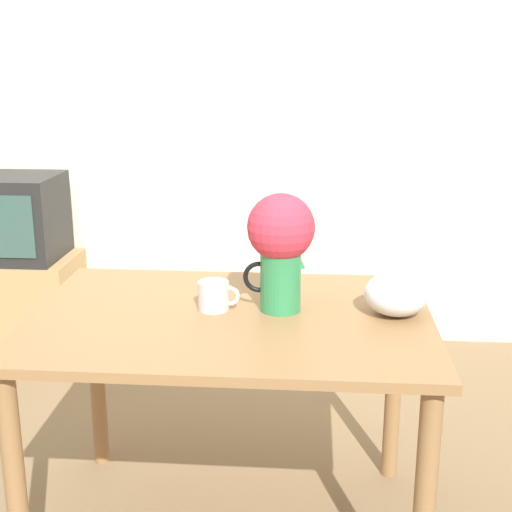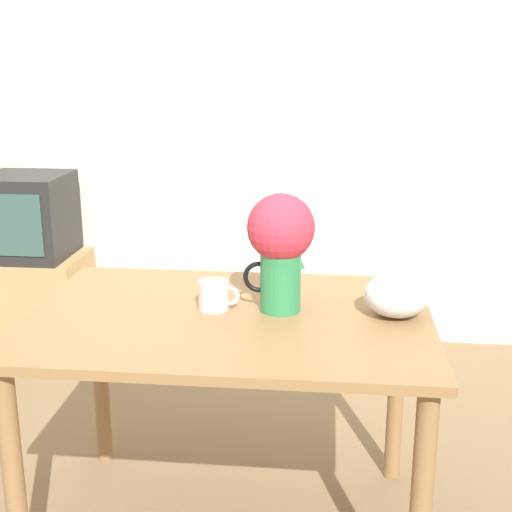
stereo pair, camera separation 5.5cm
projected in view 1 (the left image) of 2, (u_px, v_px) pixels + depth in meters
wall_back at (234, 107)px, 3.82m from camera, size 8.00×0.05×2.60m
table at (230, 347)px, 2.27m from camera, size 1.26×0.90×0.79m
flower_vase at (281, 241)px, 2.21m from camera, size 0.22×0.21×0.38m
coffee_mug at (215, 296)px, 2.26m from camera, size 0.13×0.10×0.09m
white_bowl at (396, 294)px, 2.22m from camera, size 0.20×0.20×0.13m
tv_stand at (27, 304)px, 3.87m from camera, size 0.55×0.44×0.53m
tv_set at (18, 217)px, 3.73m from camera, size 0.43×0.43×0.44m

